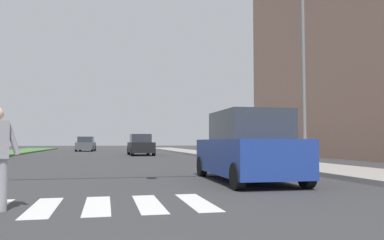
% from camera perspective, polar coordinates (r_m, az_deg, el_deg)
% --- Properties ---
extents(ground_plane, '(140.00, 140.00, 0.00)m').
position_cam_1_polar(ground_plane, '(29.78, -13.54, -5.17)').
color(ground_plane, '#38383A').
extents(crosswalk, '(4.95, 2.20, 0.01)m').
position_cam_1_polar(crosswalk, '(7.32, -17.11, -11.83)').
color(crosswalk, silver).
rests_on(crosswalk, ground_plane).
extents(sidewalk_right, '(3.00, 64.00, 0.15)m').
position_cam_1_polar(sidewalk_right, '(28.95, 4.06, -5.16)').
color(sidewalk_right, '#9E9991').
rests_on(sidewalk_right, ground_plane).
extents(street_lamp_right, '(1.02, 0.24, 7.50)m').
position_cam_1_polar(street_lamp_right, '(16.51, 15.51, 9.14)').
color(street_lamp_right, slate).
rests_on(street_lamp_right, sidewalk_right).
extents(suv_crossing, '(2.04, 4.63, 1.97)m').
position_cam_1_polar(suv_crossing, '(11.20, 7.99, -4.08)').
color(suv_crossing, navy).
rests_on(suv_crossing, ground_plane).
extents(sedan_midblock, '(1.94, 4.43, 1.70)m').
position_cam_1_polar(sedan_midblock, '(32.07, -7.44, -3.66)').
color(sedan_midblock, black).
rests_on(sedan_midblock, ground_plane).
extents(sedan_distant, '(2.14, 4.53, 1.63)m').
position_cam_1_polar(sedan_distant, '(46.03, -15.08, -3.43)').
color(sedan_distant, '#474C51').
rests_on(sedan_distant, ground_plane).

